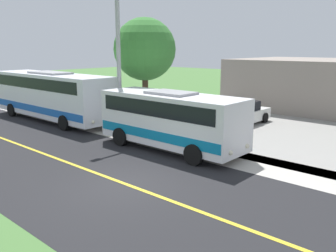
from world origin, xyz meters
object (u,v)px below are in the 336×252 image
object	(u,v)px
parked_car_near	(242,113)
tree_curbside	(145,50)
shuttle_bus_front	(171,118)
transit_bus_rear	(52,94)
street_light_pole	(117,58)

from	to	relation	value
parked_car_near	tree_curbside	world-z (taller)	tree_curbside
parked_car_near	tree_curbside	size ratio (longest dim) A/B	0.67
parked_car_near	tree_curbside	distance (m)	7.25
shuttle_bus_front	transit_bus_rear	bearing A→B (deg)	-90.41
street_light_pole	tree_curbside	size ratio (longest dim) A/B	1.16
tree_curbside	parked_car_near	bearing A→B (deg)	136.08
tree_curbside	shuttle_bus_front	bearing A→B (deg)	57.81
street_light_pole	parked_car_near	world-z (taller)	street_light_pole
parked_car_near	street_light_pole	bearing A→B (deg)	-28.91
transit_bus_rear	street_light_pole	bearing A→B (deg)	92.75
transit_bus_rear	tree_curbside	xyz separation A→B (m)	(-2.84, 5.99, 2.89)
transit_bus_rear	street_light_pole	xyz separation A→B (m)	(-0.31, 6.39, 2.44)
parked_car_near	tree_curbside	xyz separation A→B (m)	(4.38, -4.21, 3.96)
transit_bus_rear	parked_car_near	distance (m)	12.54
transit_bus_rear	parked_car_near	xyz separation A→B (m)	(-7.21, 10.20, -1.07)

